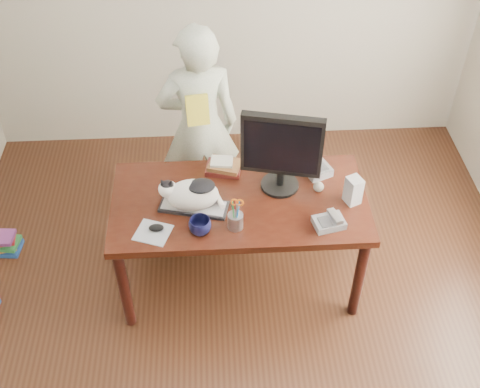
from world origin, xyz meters
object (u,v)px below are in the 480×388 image
Objects in this scene: coffee_mug at (200,226)px; speaker at (353,190)px; book_stack at (224,166)px; book_pile_b at (3,243)px; calculator at (316,167)px; person at (199,127)px; mouse at (156,228)px; monitor at (282,150)px; cat at (191,194)px; baseball at (319,187)px; desk at (239,208)px; pen_cup at (236,219)px; keyboard at (194,207)px; phone at (329,222)px.

coffee_mug is 0.71× the size of speaker.
book_pile_b is (-1.63, 0.06, -0.71)m from book_stack.
calculator is 0.16× the size of person.
mouse is at bearing 165.02° from speaker.
book_stack is (-0.35, 0.19, -0.28)m from monitor.
cat is 3.14× the size of coffee_mug.
calculator is at bearing 87.14° from baseball.
pen_cup is at bearing -96.66° from desk.
monitor is at bearing 4.11° from desk.
pen_cup is 0.15× the size of person.
monitor reaches higher than mouse.
desk is 6.31× the size of book_stack.
speaker is 2.57m from book_pile_b.
phone is at bearing 0.18° from keyboard.
cat is 0.73× the size of monitor.
monitor reaches higher than calculator.
coffee_mug reaches higher than book_stack.
person reaches higher than pen_cup.
monitor is at bearing 137.98° from speaker.
book_stack is 0.47m from person.
calculator reaches higher than keyboard.
coffee_mug reaches higher than baseball.
phone is at bearing -31.63° from desk.
phone is 0.81m from book_stack.
cat is at bearing 60.61° from mouse.
speaker is 0.23m from baseball.
keyboard is at bearing -106.87° from book_stack.
baseball is (0.54, 0.29, -0.03)m from pen_cup.
cat is at bearing 178.35° from calculator.
monitor is at bearing 28.87° from keyboard.
book_pile_b is at bearing 5.89° from person.
cat is at bearing 153.91° from phone.
cat reaches higher than speaker.
phone is (0.56, -0.01, -0.04)m from pen_cup.
coffee_mug reaches higher than book_pile_b.
pen_cup is 0.73m from calculator.
cat is 0.99m from speaker.
monitor reaches higher than desk.
mouse is (-0.47, 0.00, -0.04)m from pen_cup.
keyboard is at bearing 58.70° from mouse.
cat is 0.85m from phone.
calculator is at bearing 41.20° from pen_cup.
speaker reaches higher than coffee_mug.
coffee_mug is 0.97m from speaker.
speaker is 0.75× the size of calculator.
baseball is at bearing -7.48° from book_pile_b.
mouse reaches higher than keyboard.
calculator is at bearing 34.30° from keyboard.
mouse is at bearing 179.95° from pen_cup.
cat is 0.78m from person.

